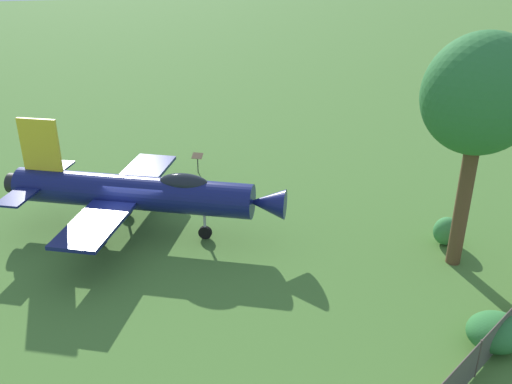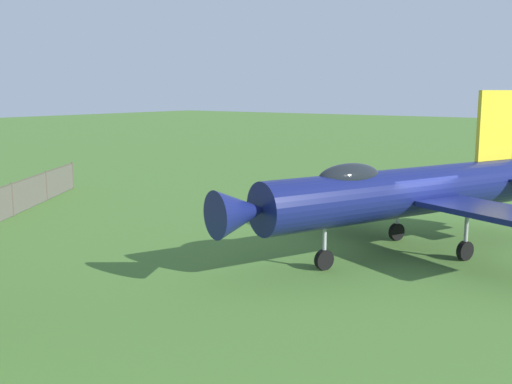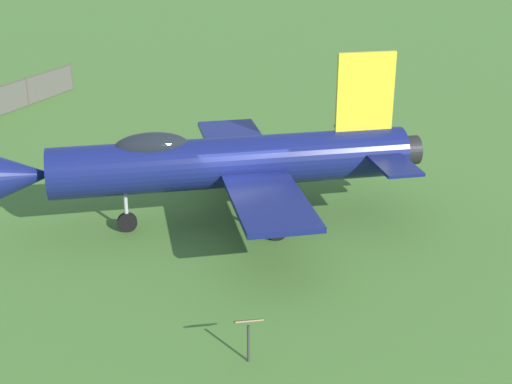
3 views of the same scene
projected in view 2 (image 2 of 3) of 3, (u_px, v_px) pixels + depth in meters
ground_plane at (404, 254)px, 19.24m from camera, size 200.00×200.00×0.00m
display_jet at (399, 192)px, 18.72m from camera, size 12.21×9.70×5.17m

